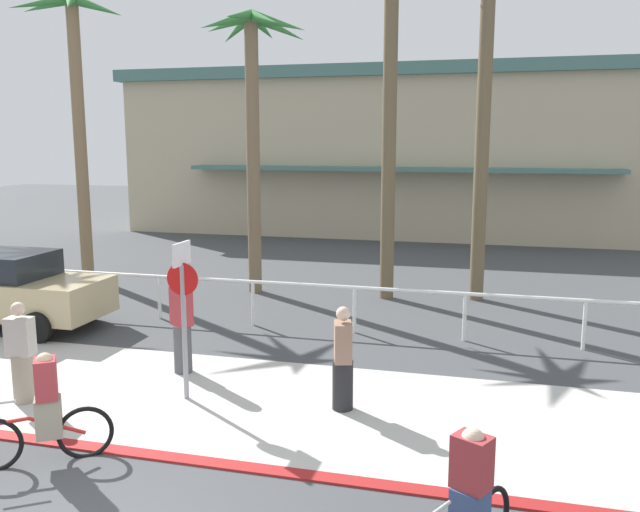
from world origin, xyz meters
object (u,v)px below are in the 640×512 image
object	(u,v)px
palm_tree_3	(390,41)
pedestrian_0	(343,363)
pedestrian_2	(182,326)
palm_tree_4	(486,31)
cyclist_red_0	(44,411)
palm_tree_1	(75,78)
palm_tree_2	(253,81)
stop_sign_bike_lane	(183,298)
cyclist_black_1	(467,507)
car_tan_1	(6,288)
pedestrian_1	(21,357)

from	to	relation	value
palm_tree_3	pedestrian_0	bearing A→B (deg)	-85.82
pedestrian_0	pedestrian_2	distance (m)	3.26
palm_tree_4	cyclist_red_0	distance (m)	13.21
palm_tree_1	palm_tree_2	xyz separation A→B (m)	(5.58, -0.35, -0.23)
stop_sign_bike_lane	palm_tree_2	world-z (taller)	palm_tree_2
palm_tree_3	cyclist_black_1	world-z (taller)	palm_tree_3
car_tan_1	pedestrian_0	bearing A→B (deg)	-17.88
palm_tree_2	palm_tree_3	bearing A→B (deg)	1.80
pedestrian_2	pedestrian_1	bearing A→B (deg)	-133.94
stop_sign_bike_lane	palm_tree_4	distance (m)	10.54
cyclist_black_1	car_tan_1	bearing A→B (deg)	148.90
car_tan_1	pedestrian_0	xyz separation A→B (m)	(8.29, -2.67, -0.11)
palm_tree_3	car_tan_1	world-z (taller)	palm_tree_3
palm_tree_4	pedestrian_0	bearing A→B (deg)	-102.38
palm_tree_1	pedestrian_1	bearing A→B (deg)	-61.49
cyclist_red_0	pedestrian_0	bearing A→B (deg)	38.35
stop_sign_bike_lane	car_tan_1	distance (m)	6.50
stop_sign_bike_lane	palm_tree_1	bearing A→B (deg)	131.96
palm_tree_1	cyclist_black_1	bearing A→B (deg)	-43.98
cyclist_black_1	pedestrian_1	xyz separation A→B (m)	(-6.97, 2.54, 0.06)
pedestrian_1	palm_tree_3	bearing A→B (deg)	62.79
palm_tree_3	cyclist_red_0	bearing A→B (deg)	-105.19
pedestrian_2	stop_sign_bike_lane	bearing A→B (deg)	-61.50
palm_tree_1	palm_tree_3	xyz separation A→B (m)	(9.18, -0.23, 0.67)
cyclist_black_1	palm_tree_1	bearing A→B (deg)	136.02
pedestrian_1	pedestrian_2	xyz separation A→B (m)	(1.83, 1.89, 0.11)
cyclist_black_1	pedestrian_2	distance (m)	6.79
stop_sign_bike_lane	cyclist_red_0	xyz separation A→B (m)	(-0.79, -2.40, -0.98)
palm_tree_4	palm_tree_3	bearing A→B (deg)	-170.06
palm_tree_2	palm_tree_3	size ratio (longest dim) A/B	0.82
stop_sign_bike_lane	palm_tree_2	bearing A→B (deg)	102.01
palm_tree_1	palm_tree_3	bearing A→B (deg)	-1.46
palm_tree_4	pedestrian_1	bearing A→B (deg)	-126.79
pedestrian_0	pedestrian_2	xyz separation A→B (m)	(-3.13, 0.89, 0.11)
palm_tree_3	car_tan_1	bearing A→B (deg)	-147.72
car_tan_1	cyclist_black_1	xyz separation A→B (m)	(10.30, -6.21, -0.18)
cyclist_red_0	pedestrian_1	bearing A→B (deg)	135.21
car_tan_1	pedestrian_2	distance (m)	5.46
palm_tree_1	palm_tree_3	distance (m)	9.21
palm_tree_4	pedestrian_2	xyz separation A→B (m)	(-4.88, -7.07, -5.89)
stop_sign_bike_lane	palm_tree_1	distance (m)	11.57
pedestrian_1	pedestrian_2	distance (m)	2.63
palm_tree_1	cyclist_red_0	bearing A→B (deg)	-58.39
palm_tree_2	car_tan_1	size ratio (longest dim) A/B	1.70
palm_tree_4	cyclist_black_1	xyz separation A→B (m)	(0.26, -11.51, -6.06)
stop_sign_bike_lane	cyclist_black_1	bearing A→B (deg)	-36.19
pedestrian_2	palm_tree_1	bearing A→B (deg)	133.73
palm_tree_4	cyclist_red_0	size ratio (longest dim) A/B	6.06
palm_tree_2	palm_tree_3	xyz separation A→B (m)	(3.60, 0.11, 0.90)
palm_tree_3	cyclist_red_0	size ratio (longest dim) A/B	5.91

